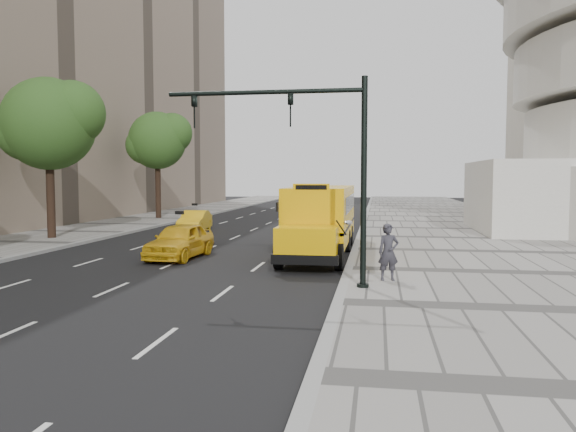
# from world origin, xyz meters

# --- Properties ---
(ground) EXTENTS (140.00, 140.00, 0.00)m
(ground) POSITION_xyz_m (0.00, 0.00, 0.00)
(ground) COLOR black
(ground) RESTS_ON ground
(sidewalk_museum) EXTENTS (12.00, 140.00, 0.15)m
(sidewalk_museum) POSITION_xyz_m (12.00, 0.00, 0.07)
(sidewalk_museum) COLOR gray
(sidewalk_museum) RESTS_ON ground
(sidewalk_far) EXTENTS (6.00, 140.00, 0.15)m
(sidewalk_far) POSITION_xyz_m (-11.00, 0.00, 0.07)
(sidewalk_far) COLOR gray
(sidewalk_far) RESTS_ON ground
(curb_museum) EXTENTS (0.30, 140.00, 0.15)m
(curb_museum) POSITION_xyz_m (6.00, 0.00, 0.07)
(curb_museum) COLOR gray
(curb_museum) RESTS_ON ground
(curb_far) EXTENTS (0.30, 140.00, 0.15)m
(curb_far) POSITION_xyz_m (-8.00, 0.00, 0.07)
(curb_far) COLOR gray
(curb_far) RESTS_ON ground
(tree_b) EXTENTS (5.57, 4.95, 8.76)m
(tree_b) POSITION_xyz_m (-10.41, 2.02, 6.33)
(tree_b) COLOR black
(tree_b) RESTS_ON ground
(tree_c) EXTENTS (5.15, 4.58, 8.65)m
(tree_c) POSITION_xyz_m (-10.41, 17.07, 6.39)
(tree_c) COLOR black
(tree_c) RESTS_ON ground
(school_bus) EXTENTS (2.96, 11.56, 3.19)m
(school_bus) POSITION_xyz_m (4.50, -0.48, 1.76)
(school_bus) COLOR #E5A704
(school_bus) RESTS_ON ground
(taxi_near) EXTENTS (2.04, 4.51, 1.50)m
(taxi_near) POSITION_xyz_m (-1.26, -3.31, 0.75)
(taxi_near) COLOR gold
(taxi_near) RESTS_ON ground
(taxi_far) EXTENTS (1.79, 4.17, 1.33)m
(taxi_far) POSITION_xyz_m (-4.34, 7.83, 0.67)
(taxi_far) COLOR gold
(taxi_far) RESTS_ON ground
(pedestrian) EXTENTS (0.75, 0.59, 1.82)m
(pedestrian) POSITION_xyz_m (7.37, -7.92, 1.06)
(pedestrian) COLOR #302F37
(pedestrian) RESTS_ON sidewalk_museum
(traffic_signal) EXTENTS (6.18, 0.36, 6.40)m
(traffic_signal) POSITION_xyz_m (5.19, -9.12, 4.09)
(traffic_signal) COLOR black
(traffic_signal) RESTS_ON ground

